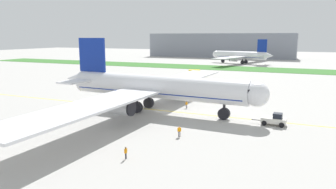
% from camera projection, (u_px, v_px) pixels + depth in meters
% --- Properties ---
extents(ground_plane, '(600.00, 600.00, 0.00)m').
position_uv_depth(ground_plane, '(160.00, 111.00, 68.12)').
color(ground_plane, '#ADAAA5').
rests_on(ground_plane, ground).
extents(apron_taxi_line, '(280.00, 0.36, 0.01)m').
position_uv_depth(apron_taxi_line, '(161.00, 110.00, 68.62)').
color(apron_taxi_line, yellow).
rests_on(apron_taxi_line, ground).
extents(grass_median_strip, '(320.00, 24.00, 0.10)m').
position_uv_depth(grass_median_strip, '(243.00, 69.00, 156.69)').
color(grass_median_strip, '#38722D').
rests_on(grass_median_strip, ground).
extents(airliner_foreground, '(47.55, 75.48, 15.49)m').
position_uv_depth(airliner_foreground, '(153.00, 87.00, 66.92)').
color(airliner_foreground, white).
rests_on(airliner_foreground, ground).
extents(pushback_tug, '(6.12, 2.66, 2.27)m').
position_uv_depth(pushback_tug, '(274.00, 120.00, 57.11)').
color(pushback_tug, white).
rests_on(pushback_tug, ground).
extents(ground_crew_wingwalker_port, '(0.44, 0.46, 1.56)m').
position_uv_depth(ground_crew_wingwalker_port, '(187.00, 104.00, 70.71)').
color(ground_crew_wingwalker_port, black).
rests_on(ground_crew_wingwalker_port, ground).
extents(ground_crew_marshaller_front, '(0.28, 0.57, 1.63)m').
position_uv_depth(ground_crew_marshaller_front, '(126.00, 152.00, 41.35)').
color(ground_crew_marshaller_front, black).
rests_on(ground_crew_marshaller_front, ground).
extents(ground_crew_wingwalker_starboard, '(0.54, 0.46, 1.75)m').
position_uv_depth(ground_crew_wingwalker_starboard, '(179.00, 130.00, 50.52)').
color(ground_crew_wingwalker_starboard, black).
rests_on(ground_crew_wingwalker_starboard, ground).
extents(traffic_cone_near_nose, '(0.36, 0.36, 0.58)m').
position_uv_depth(traffic_cone_near_nose, '(36.00, 121.00, 59.27)').
color(traffic_cone_near_nose, '#F2590C').
rests_on(traffic_cone_near_nose, ground).
extents(service_truck_baggage_loader, '(4.76, 3.18, 2.46)m').
position_uv_depth(service_truck_baggage_loader, '(150.00, 78.00, 110.63)').
color(service_truck_baggage_loader, '#B21E19').
rests_on(service_truck_baggage_loader, ground).
extents(service_truck_catering_van, '(6.20, 4.48, 2.88)m').
position_uv_depth(service_truck_catering_van, '(196.00, 73.00, 125.07)').
color(service_truck_catering_van, yellow).
rests_on(service_truck_catering_van, ground).
extents(parked_airliner_far_left, '(37.49, 59.11, 14.22)m').
position_uv_depth(parked_airliner_far_left, '(241.00, 55.00, 185.59)').
color(parked_airliner_far_left, white).
rests_on(parked_airliner_far_left, ground).
extents(terminal_building, '(109.64, 20.00, 18.00)m').
position_uv_depth(terminal_building, '(220.00, 45.00, 241.59)').
color(terminal_building, gray).
rests_on(terminal_building, ground).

